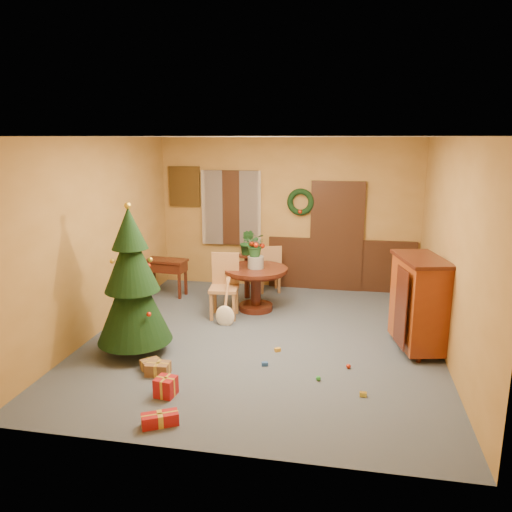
% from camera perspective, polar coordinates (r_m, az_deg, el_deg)
% --- Properties ---
extents(room_envelope, '(5.50, 5.50, 5.50)m').
position_cam_1_polar(room_envelope, '(9.65, 4.80, 2.76)').
color(room_envelope, '#323B49').
rests_on(room_envelope, ground).
extents(dining_table, '(1.08, 1.08, 0.74)m').
position_cam_1_polar(dining_table, '(8.47, -0.03, -2.83)').
color(dining_table, black).
rests_on(dining_table, floor).
extents(urn, '(0.27, 0.27, 0.20)m').
position_cam_1_polar(urn, '(8.39, -0.03, -0.71)').
color(urn, slate).
rests_on(urn, dining_table).
extents(centerpiece_plant, '(0.36, 0.31, 0.40)m').
position_cam_1_polar(centerpiece_plant, '(8.32, -0.03, 1.30)').
color(centerpiece_plant, '#1E4C23').
rests_on(centerpiece_plant, urn).
extents(chair_near, '(0.50, 0.50, 1.04)m').
position_cam_1_polar(chair_near, '(8.22, -3.60, -3.09)').
color(chair_near, '#945F3B').
rests_on(chair_near, floor).
extents(chair_far, '(0.51, 0.51, 0.92)m').
position_cam_1_polar(chair_far, '(9.45, 1.61, -1.28)').
color(chair_far, '#945F3B').
rests_on(chair_far, floor).
extents(guitar, '(0.32, 0.47, 0.70)m').
position_cam_1_polar(guitar, '(7.86, -3.59, -5.41)').
color(guitar, '#F4E7CB').
rests_on(guitar, floor).
extents(plant_stand, '(0.32, 0.32, 0.82)m').
position_cam_1_polar(plant_stand, '(9.12, -1.03, -1.74)').
color(plant_stand, black).
rests_on(plant_stand, floor).
extents(stand_plant, '(0.28, 0.24, 0.46)m').
position_cam_1_polar(stand_plant, '(8.99, -1.05, 1.58)').
color(stand_plant, '#19471E').
rests_on(stand_plant, plant_stand).
extents(christmas_tree, '(1.01, 1.01, 2.08)m').
position_cam_1_polar(christmas_tree, '(6.87, -13.95, -3.08)').
color(christmas_tree, '#382111').
rests_on(christmas_tree, floor).
extents(writing_desk, '(0.81, 0.46, 0.69)m').
position_cam_1_polar(writing_desk, '(9.42, -10.25, -1.39)').
color(writing_desk, black).
rests_on(writing_desk, floor).
extents(sideboard, '(0.76, 1.13, 1.33)m').
position_cam_1_polar(sideboard, '(7.20, 18.08, -4.91)').
color(sideboard, '#621D0B').
rests_on(sideboard, floor).
extents(gift_a, '(0.30, 0.23, 0.16)m').
position_cam_1_polar(gift_a, '(6.50, -11.14, -12.52)').
color(gift_a, brown).
rests_on(gift_a, floor).
extents(gift_b, '(0.24, 0.24, 0.22)m').
position_cam_1_polar(gift_b, '(5.99, -10.27, -14.48)').
color(gift_b, maroon).
rests_on(gift_b, floor).
extents(gift_c, '(0.28, 0.28, 0.13)m').
position_cam_1_polar(gift_c, '(6.66, -11.96, -12.02)').
color(gift_c, brown).
rests_on(gift_c, floor).
extents(gift_d, '(0.40, 0.31, 0.13)m').
position_cam_1_polar(gift_d, '(5.49, -10.92, -17.86)').
color(gift_d, maroon).
rests_on(gift_d, floor).
extents(toy_a, '(0.09, 0.07, 0.05)m').
position_cam_1_polar(toy_a, '(6.62, 1.01, -12.24)').
color(toy_a, '#224B95').
rests_on(toy_a, floor).
extents(toy_b, '(0.06, 0.06, 0.06)m').
position_cam_1_polar(toy_b, '(6.30, 7.13, -13.70)').
color(toy_b, green).
rests_on(toy_b, floor).
extents(toy_c, '(0.09, 0.09, 0.05)m').
position_cam_1_polar(toy_c, '(7.03, 2.48, -10.65)').
color(toy_c, gold).
rests_on(toy_c, floor).
extents(toy_d, '(0.06, 0.06, 0.06)m').
position_cam_1_polar(toy_d, '(6.66, 10.52, -12.28)').
color(toy_d, '#B0230B').
rests_on(toy_d, floor).
extents(toy_e, '(0.08, 0.05, 0.05)m').
position_cam_1_polar(toy_e, '(6.05, 12.14, -15.20)').
color(toy_e, yellow).
rests_on(toy_e, floor).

